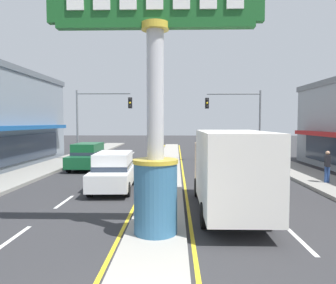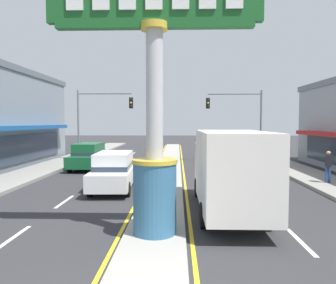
# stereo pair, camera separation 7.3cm
# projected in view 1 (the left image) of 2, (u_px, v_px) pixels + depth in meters

# --- Properties ---
(median_strip) EXTENTS (1.83, 52.00, 0.14)m
(median_strip) POSITION_uv_depth(u_px,v_px,m) (167.00, 170.00, 22.49)
(median_strip) COLOR #A39E93
(median_strip) RESTS_ON ground
(sidewalk_left) EXTENTS (2.85, 60.00, 0.18)m
(sidewalk_left) POSITION_uv_depth(u_px,v_px,m) (29.00, 174.00, 20.71)
(sidewalk_left) COLOR gray
(sidewalk_left) RESTS_ON ground
(sidewalk_right) EXTENTS (2.85, 60.00, 0.18)m
(sidewalk_right) POSITION_uv_depth(u_px,v_px,m) (307.00, 175.00, 20.27)
(sidewalk_right) COLOR gray
(sidewalk_right) RESTS_ON ground
(lane_markings) EXTENTS (8.57, 52.00, 0.01)m
(lane_markings) POSITION_uv_depth(u_px,v_px,m) (167.00, 174.00, 21.14)
(lane_markings) COLOR silver
(lane_markings) RESTS_ON ground
(district_sign) EXTENTS (6.18, 1.34, 7.74)m
(district_sign) POSITION_uv_depth(u_px,v_px,m) (155.00, 107.00, 9.29)
(district_sign) COLOR #33668C
(district_sign) RESTS_ON median_strip
(traffic_light_left_side) EXTENTS (4.86, 0.46, 6.20)m
(traffic_light_left_side) POSITION_uv_depth(u_px,v_px,m) (97.00, 113.00, 27.46)
(traffic_light_left_side) COLOR slate
(traffic_light_left_side) RESTS_ON ground
(traffic_light_right_side) EXTENTS (4.86, 0.46, 6.20)m
(traffic_light_right_side) POSITION_uv_depth(u_px,v_px,m) (240.00, 113.00, 27.72)
(traffic_light_right_side) COLOR slate
(traffic_light_right_side) RESTS_ON ground
(box_truck_near_right_lane) EXTENTS (2.29, 6.91, 3.12)m
(box_truck_near_right_lane) POSITION_uv_depth(u_px,v_px,m) (229.00, 169.00, 11.84)
(box_truck_near_right_lane) COLOR tan
(box_truck_near_right_lane) RESTS_ON ground
(suv_far_right_lane) EXTENTS (2.12, 4.68, 1.90)m
(suv_far_right_lane) POSITION_uv_depth(u_px,v_px,m) (113.00, 171.00, 16.19)
(suv_far_right_lane) COLOR white
(suv_far_right_lane) RESTS_ON ground
(suv_near_left_lane) EXTENTS (2.07, 4.65, 1.90)m
(suv_near_left_lane) POSITION_uv_depth(u_px,v_px,m) (230.00, 148.00, 30.85)
(suv_near_left_lane) COLOR black
(suv_near_left_lane) RESTS_ON ground
(suv_mid_left_lane) EXTENTS (2.06, 4.65, 1.90)m
(suv_mid_left_lane) POSITION_uv_depth(u_px,v_px,m) (88.00, 156.00, 23.40)
(suv_mid_left_lane) COLOR #14562D
(suv_mid_left_lane) RESTS_ON ground
(pedestrian_near_kerb) EXTENTS (0.29, 0.43, 1.72)m
(pedestrian_near_kerb) POSITION_uv_depth(u_px,v_px,m) (327.00, 165.00, 17.23)
(pedestrian_near_kerb) COLOR #2D4C8C
(pedestrian_near_kerb) RESTS_ON sidewalk_right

